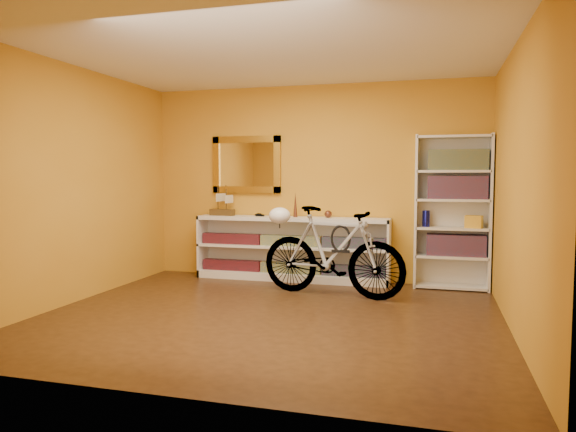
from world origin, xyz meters
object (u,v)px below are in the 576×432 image
(bookcase, at_px, (452,212))
(bicycle, at_px, (332,252))
(helmet, at_px, (280,216))
(console_unit, at_px, (291,249))

(bookcase, height_order, bicycle, bookcase)
(bookcase, bearing_deg, helmet, -161.21)
(helmet, bearing_deg, bicycle, -10.00)
(console_unit, height_order, helmet, helmet)
(bookcase, relative_size, helmet, 7.17)
(bookcase, xyz_separation_m, bicycle, (-1.34, -0.80, -0.43))
(console_unit, bearing_deg, helmet, -87.14)
(bicycle, bearing_deg, helmet, 90.00)
(console_unit, xyz_separation_m, helmet, (0.03, -0.66, 0.49))
(console_unit, height_order, bicycle, bicycle)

